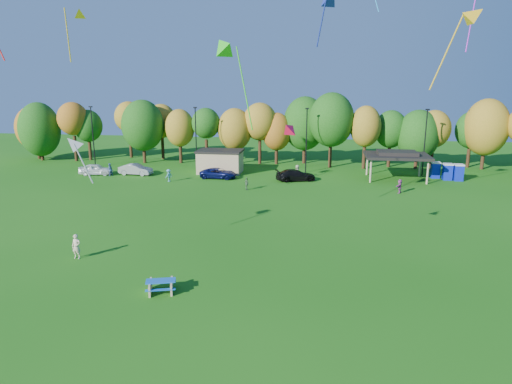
# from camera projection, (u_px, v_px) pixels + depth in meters

# --- Properties ---
(ground) EXTENTS (160.00, 160.00, 0.00)m
(ground) POSITION_uv_depth(u_px,v_px,m) (244.00, 301.00, 26.97)
(ground) COLOR #19600F
(ground) RESTS_ON ground
(tree_line) EXTENTS (93.57, 10.55, 11.15)m
(tree_line) POSITION_uv_depth(u_px,v_px,m) (288.00, 127.00, 69.48)
(tree_line) COLOR black
(tree_line) RESTS_ON ground
(lamp_posts) EXTENTS (64.50, 0.25, 9.09)m
(lamp_posts) POSITION_uv_depth(u_px,v_px,m) (306.00, 138.00, 63.99)
(lamp_posts) COLOR black
(lamp_posts) RESTS_ON ground
(utility_building) EXTENTS (6.30, 4.30, 3.25)m
(utility_building) POSITION_uv_depth(u_px,v_px,m) (220.00, 161.00, 64.54)
(utility_building) COLOR tan
(utility_building) RESTS_ON ground
(pavilion) EXTENTS (8.20, 6.20, 3.77)m
(pavilion) POSITION_uv_depth(u_px,v_px,m) (397.00, 155.00, 59.80)
(pavilion) COLOR tan
(pavilion) RESTS_ON ground
(porta_potties) EXTENTS (3.75, 2.53, 2.18)m
(porta_potties) POSITION_uv_depth(u_px,v_px,m) (447.00, 171.00, 60.21)
(porta_potties) COLOR #0D21B1
(porta_potties) RESTS_ON ground
(picnic_table) EXTENTS (2.14, 1.93, 0.78)m
(picnic_table) POSITION_uv_depth(u_px,v_px,m) (161.00, 285.00, 27.99)
(picnic_table) COLOR tan
(picnic_table) RESTS_ON ground
(kite_flyer) EXTENTS (0.69, 0.47, 1.84)m
(kite_flyer) POSITION_uv_depth(u_px,v_px,m) (76.00, 247.00, 33.23)
(kite_flyer) COLOR beige
(kite_flyer) RESTS_ON ground
(car_a) EXTENTS (4.74, 2.50, 1.54)m
(car_a) POSITION_uv_depth(u_px,v_px,m) (96.00, 169.00, 63.29)
(car_a) COLOR white
(car_a) RESTS_ON ground
(car_b) EXTENTS (4.74, 1.96, 1.53)m
(car_b) POSITION_uv_depth(u_px,v_px,m) (136.00, 169.00, 63.22)
(car_b) COLOR #96969B
(car_b) RESTS_ON ground
(car_c) EXTENTS (4.99, 2.47, 1.36)m
(car_c) POSITION_uv_depth(u_px,v_px,m) (218.00, 173.00, 61.02)
(car_c) COLOR #0D134F
(car_c) RESTS_ON ground
(car_d) EXTENTS (5.58, 3.61, 1.50)m
(car_d) POSITION_uv_depth(u_px,v_px,m) (296.00, 175.00, 59.44)
(car_d) COLOR black
(car_d) RESTS_ON ground
(far_person_0) EXTENTS (1.04, 1.21, 1.63)m
(far_person_0) POSITION_uv_depth(u_px,v_px,m) (169.00, 175.00, 58.93)
(far_person_0) COLOR #54A2BA
(far_person_0) RESTS_ON ground
(far_person_1) EXTENTS (0.87, 1.05, 1.85)m
(far_person_1) POSITION_uv_depth(u_px,v_px,m) (297.00, 172.00, 60.77)
(far_person_1) COLOR gray
(far_person_1) RESTS_ON ground
(far_person_2) EXTENTS (0.84, 0.94, 1.53)m
(far_person_2) POSITION_uv_depth(u_px,v_px,m) (247.00, 184.00, 54.34)
(far_person_2) COLOR #4B7547
(far_person_2) RESTS_ON ground
(far_person_3) EXTENTS (1.12, 1.56, 1.63)m
(far_person_3) POSITION_uv_depth(u_px,v_px,m) (400.00, 186.00, 52.85)
(far_person_3) COLOR #A2438D
(far_person_3) RESTS_ON ground
(far_person_4) EXTENTS (1.04, 1.08, 1.75)m
(far_person_4) POSITION_uv_depth(u_px,v_px,m) (110.00, 170.00, 62.55)
(far_person_4) COLOR #47639D
(far_person_4) RESTS_ON ground
(kite_10) EXTENTS (3.61, 3.94, 7.58)m
(kite_10) POSITION_uv_depth(u_px,v_px,m) (223.00, 47.00, 34.83)
(kite_10) COLOR green
(kite_11) EXTENTS (3.27, 1.38, 5.45)m
(kite_11) POSITION_uv_depth(u_px,v_px,m) (475.00, 16.00, 28.50)
(kite_11) COLOR gold
(kite_12) EXTENTS (1.37, 1.52, 1.27)m
(kite_12) POSITION_uv_depth(u_px,v_px,m) (288.00, 128.00, 28.65)
(kite_12) COLOR #EF0D3F
(kite_14) EXTENTS (2.28, 1.54, 3.52)m
(kite_14) POSITION_uv_depth(u_px,v_px,m) (73.00, 144.00, 31.63)
(kite_14) COLOR #AFAFAF
(kite_15) EXTENTS (1.96, 3.16, 5.42)m
(kite_15) POSITION_uv_depth(u_px,v_px,m) (79.00, 13.00, 43.24)
(kite_15) COLOR yellow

